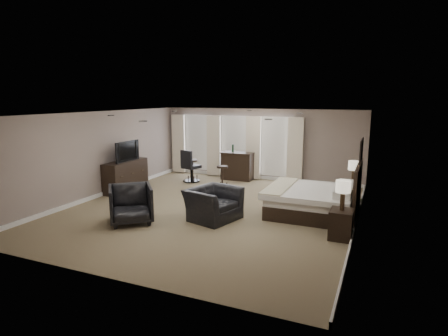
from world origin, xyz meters
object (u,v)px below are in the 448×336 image
at_px(lamp_far, 354,172).
at_px(lamp_near, 343,195).
at_px(armchair_near, 213,199).
at_px(bar_counter, 238,166).
at_px(armchair_far, 131,202).
at_px(tv, 125,159).
at_px(bar_stool_right, 222,177).
at_px(bed, 312,188).
at_px(bar_stool_left, 193,170).
at_px(nightstand_near, 341,224).
at_px(nightstand_far, 352,194).
at_px(desk_chair, 191,166).
at_px(dresser, 126,176).

bearing_deg(lamp_far, lamp_near, -90.00).
xyz_separation_m(armchair_near, bar_counter, (-1.10, 4.52, -0.02)).
bearing_deg(lamp_far, armchair_far, -141.47).
height_order(tv, bar_stool_right, tv).
xyz_separation_m(bed, bar_counter, (-3.29, 3.15, -0.19)).
xyz_separation_m(armchair_far, bar_stool_right, (0.70, 3.98, -0.12)).
distance_m(bar_stool_left, bar_stool_right, 1.61).
bearing_deg(nightstand_near, bed, 121.54).
height_order(lamp_far, armchair_far, lamp_far).
height_order(nightstand_far, desk_chair, desk_chair).
xyz_separation_m(lamp_near, bar_stool_left, (-5.59, 3.70, -0.57)).
relative_size(bed, lamp_near, 3.38).
distance_m(dresser, armchair_far, 3.28).
distance_m(tv, bar_counter, 4.11).
distance_m(bed, tv, 6.04).
xyz_separation_m(tv, bar_stool_left, (1.33, 2.12, -0.67)).
height_order(lamp_near, armchair_near, lamp_near).
bearing_deg(bar_stool_right, lamp_far, -2.01).
bearing_deg(armchair_near, nightstand_near, -75.64).
height_order(tv, armchair_near, tv).
bearing_deg(bar_counter, bed, -43.71).
xyz_separation_m(armchair_near, bar_stool_left, (-2.51, 3.63, -0.14)).
height_order(nightstand_near, desk_chair, desk_chair).
bearing_deg(desk_chair, bed, 171.81).
bearing_deg(lamp_far, bar_counter, 157.91).
relative_size(bar_stool_left, bar_stool_right, 1.01).
bearing_deg(bed, nightstand_far, 58.46).
height_order(nightstand_near, dresser, dresser).
relative_size(nightstand_near, dresser, 0.37).
bearing_deg(desk_chair, dresser, 72.60).
distance_m(nightstand_near, bar_stool_left, 6.71).
bearing_deg(bed, nightstand_near, -58.46).
distance_m(lamp_far, tv, 7.05).
bearing_deg(armchair_far, lamp_near, -29.20).
distance_m(tv, bar_stool_left, 2.59).
bearing_deg(lamp_far, bar_stool_left, 171.81).
xyz_separation_m(bed, tv, (-6.03, 0.13, 0.36)).
height_order(nightstand_near, armchair_far, armchair_far).
bearing_deg(nightstand_near, desk_chair, 147.22).
relative_size(lamp_far, bar_counter, 0.56).
height_order(nightstand_near, lamp_near, lamp_near).
bearing_deg(tv, nightstand_near, -102.90).
relative_size(nightstand_far, bar_counter, 0.50).
relative_size(lamp_near, dresser, 0.38).
bearing_deg(bed, lamp_far, 58.46).
height_order(dresser, bar_stool_right, dresser).
height_order(lamp_far, dresser, lamp_far).
xyz_separation_m(dresser, bar_counter, (2.74, 3.01, 0.02)).
xyz_separation_m(dresser, bar_stool_right, (2.79, 1.46, -0.10)).
distance_m(lamp_near, armchair_far, 4.93).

